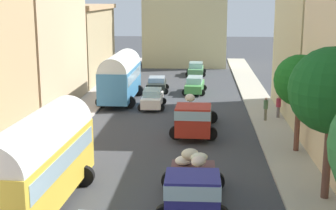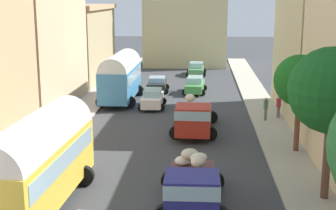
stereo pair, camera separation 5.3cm
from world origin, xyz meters
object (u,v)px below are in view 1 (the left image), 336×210
cargo_truck_0 (192,187)px  car_4 (157,84)px  parked_bus_1 (120,75)px  car_0 (195,85)px  pedestrian_1 (266,108)px  parked_bus_0 (38,158)px  pedestrian_2 (278,106)px  cargo_truck_1 (194,117)px  car_1 (196,69)px  car_3 (152,98)px

cargo_truck_0 → car_4: 27.19m
parked_bus_1 → cargo_truck_0: 23.35m
car_0 → pedestrian_1: pedestrian_1 is taller
parked_bus_0 → car_4: parked_bus_0 is taller
parked_bus_0 → pedestrian_2: 21.05m
pedestrian_2 → cargo_truck_1: bearing=-143.4°
car_1 → car_4: bearing=-108.7°
car_3 → car_4: bearing=92.1°
cargo_truck_1 → car_1: 25.41m
cargo_truck_1 → car_1: bearing=90.5°
car_1 → car_3: bearing=-100.9°
pedestrian_2 → pedestrian_1: bearing=-138.8°
car_3 → parked_bus_0: bearing=-98.2°
cargo_truck_0 → car_0: 26.63m
car_4 → parked_bus_0: bearing=-95.6°
parked_bus_1 → car_4: parked_bus_1 is taller
cargo_truck_0 → pedestrian_1: bearing=72.4°
cargo_truck_0 → car_3: cargo_truck_0 is taller
car_0 → car_4: car_0 is taller
parked_bus_0 → car_1: (6.24, 37.54, -1.55)m
car_0 → pedestrian_2: bearing=-56.8°
parked_bus_0 → pedestrian_1: 19.67m
car_3 → parked_bus_1: bearing=142.8°
car_3 → pedestrian_1: (8.74, -4.17, 0.27)m
car_0 → pedestrian_1: size_ratio=2.35×
car_0 → car_4: (-3.65, 0.28, -0.04)m
car_0 → car_1: 10.97m
parked_bus_1 → car_3: size_ratio=2.03×
cargo_truck_0 → pedestrian_1: cargo_truck_0 is taller
parked_bus_0 → pedestrian_2: parked_bus_0 is taller
car_1 → car_3: size_ratio=1.07×
cargo_truck_0 → pedestrian_1: (5.04, 15.88, -0.12)m
parked_bus_1 → pedestrian_2: 14.02m
car_1 → pedestrian_2: (6.44, -20.78, 0.26)m
cargo_truck_1 → car_1: cargo_truck_1 is taller
cargo_truck_0 → pedestrian_2: cargo_truck_0 is taller
parked_bus_0 → car_3: 20.25m
pedestrian_1 → car_4: bearing=129.2°
parked_bus_1 → car_4: (2.76, 4.57, -1.60)m
pedestrian_2 → parked_bus_0: bearing=-127.1°
parked_bus_1 → cargo_truck_1: (6.59, -10.15, -1.15)m
car_4 → pedestrian_1: (9.00, -11.02, 0.31)m
cargo_truck_1 → cargo_truck_0: bearing=-89.4°
parked_bus_1 → pedestrian_1: 13.47m
parked_bus_0 → parked_bus_1: parked_bus_1 is taller
parked_bus_0 → pedestrian_1: parked_bus_0 is taller
car_0 → cargo_truck_1: bearing=-89.3°
parked_bus_1 → cargo_truck_1: bearing=-57.0°
parked_bus_0 → cargo_truck_0: size_ratio=1.38×
cargo_truck_1 → pedestrian_2: 7.77m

